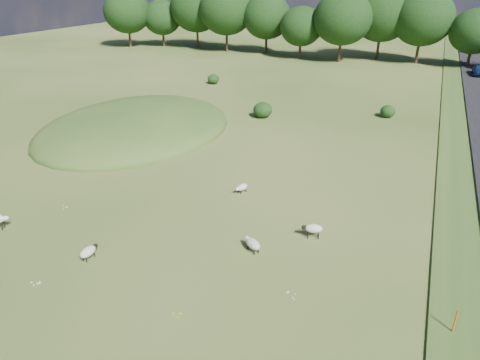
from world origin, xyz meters
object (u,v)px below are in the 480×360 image
at_px(car_5, 471,42).
at_px(sheep_1, 242,187).
at_px(sheep_0, 88,251).
at_px(sheep_4, 313,229).
at_px(marker_post, 455,322).
at_px(car_3, 480,70).
at_px(sheep_2, 253,244).

bearing_deg(car_5, sheep_1, -102.03).
height_order(sheep_0, sheep_4, sheep_4).
xyz_separation_m(sheep_0, sheep_4, (9.70, 6.33, 0.16)).
xyz_separation_m(marker_post, sheep_4, (-6.85, 4.46, -0.02)).
height_order(sheep_4, car_5, car_5).
bearing_deg(car_5, car_3, -90.00).
xyz_separation_m(sheep_2, car_5, (12.95, 81.14, 0.53)).
distance_m(sheep_0, car_3, 58.71).
bearing_deg(sheep_1, car_5, -172.12).
relative_size(marker_post, car_5, 0.23).
xyz_separation_m(sheep_2, car_3, (12.95, 51.23, 0.55)).
bearing_deg(sheep_4, car_3, -119.67).
bearing_deg(sheep_2, sheep_0, 60.57).
distance_m(marker_post, sheep_2, 9.56).
height_order(car_3, car_5, car_3).
xyz_separation_m(sheep_1, sheep_4, (5.60, -3.32, 0.20)).
xyz_separation_m(sheep_0, car_5, (20.17, 85.04, 0.55)).
bearing_deg(sheep_2, car_3, -72.03).
xyz_separation_m(sheep_0, sheep_1, (4.10, 9.65, -0.04)).
xyz_separation_m(sheep_0, car_3, (20.17, 55.13, 0.57)).
height_order(marker_post, sheep_1, marker_post).
distance_m(sheep_2, car_5, 82.17).
relative_size(sheep_0, car_3, 0.27).
xyz_separation_m(sheep_1, sheep_2, (3.11, -5.75, 0.05)).
bearing_deg(car_5, marker_post, -92.49).
bearing_deg(car_5, sheep_0, -103.34).
bearing_deg(sheep_1, marker_post, 77.92).
bearing_deg(marker_post, car_3, 86.12).
xyz_separation_m(car_3, car_5, (0.00, 29.91, -0.02)).
bearing_deg(sheep_4, car_5, -115.14).
xyz_separation_m(sheep_4, car_5, (10.47, 78.71, 0.39)).
bearing_deg(car_3, marker_post, -93.88).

